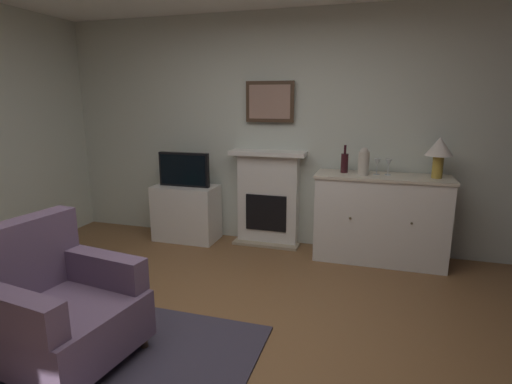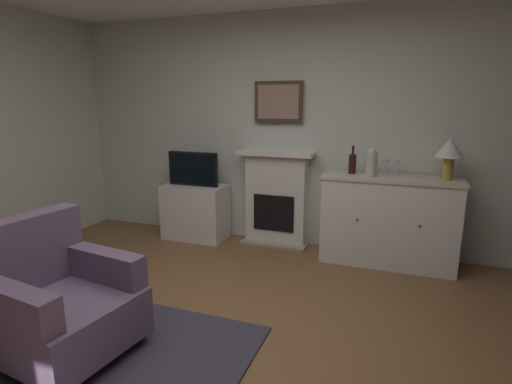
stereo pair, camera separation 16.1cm
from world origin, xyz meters
The scene contains 14 objects.
ground_plane centered at (0.00, 0.00, -0.05)m, with size 5.62×4.76×0.10m, color brown.
wall_rear centered at (0.00, 2.35, 1.31)m, with size 5.62×0.06×2.62m, color silver.
area_rug centered at (-0.70, -0.36, 0.01)m, with size 2.07×1.60×0.02m, color #383342.
fireplace_unit centered at (-0.19, 2.22, 0.55)m, with size 0.87×0.30×1.10m.
framed_picture centered at (-0.19, 2.27, 1.64)m, with size 0.55×0.04×0.45m.
sideboard_cabinet centered at (1.06, 2.04, 0.46)m, with size 1.34×0.49×0.92m.
table_lamp centered at (1.56, 2.04, 1.19)m, with size 0.26×0.26×0.40m.
wine_bottle centered at (0.67, 2.09, 1.02)m, with size 0.08×0.08×0.29m.
wine_glass_left centered at (1.00, 2.07, 1.04)m, with size 0.07×0.07×0.16m.
wine_glass_center centered at (1.11, 2.08, 1.04)m, with size 0.07×0.07×0.16m.
vase_decorative centered at (0.86, 1.99, 1.05)m, with size 0.11×0.11×0.28m.
tv_cabinet centered at (-1.17, 2.06, 0.33)m, with size 0.75×0.42×0.66m.
tv_set centered at (-1.17, 2.04, 0.86)m, with size 0.62×0.07×0.40m.
armchair centered at (-0.89, -0.31, 0.38)m, with size 0.90×0.87×0.92m.
Camera 1 is at (0.99, -2.15, 1.66)m, focal length 28.14 mm.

